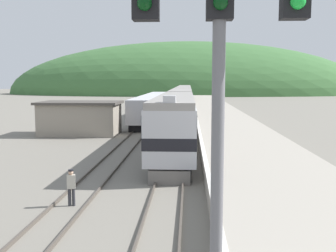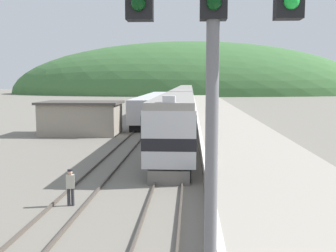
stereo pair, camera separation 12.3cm
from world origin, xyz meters
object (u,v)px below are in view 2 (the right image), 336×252
object	(u,v)px
siding_train	(154,106)
signal_mast_main	(213,59)
carriage_fourth	(186,94)
carriage_second	(182,105)
carriage_third	(185,98)
track_worker	(70,185)
express_train_lead_car	(176,121)

from	to	relation	value
siding_train	signal_mast_main	world-z (taller)	signal_mast_main
siding_train	signal_mast_main	bearing A→B (deg)	-83.62
carriage_fourth	siding_train	size ratio (longest dim) A/B	0.62
carriage_second	carriage_third	xyz separation A→B (m)	(0.00, 20.30, 0.00)
carriage_second	carriage_fourth	world-z (taller)	same
carriage_third	signal_mast_main	world-z (taller)	signal_mast_main
track_worker	express_train_lead_car	bearing A→B (deg)	73.37
siding_train	signal_mast_main	size ratio (longest dim) A/B	3.78
express_train_lead_car	track_worker	xyz separation A→B (m)	(-4.08, -13.66, -1.44)
siding_train	track_worker	bearing A→B (deg)	-89.92
carriage_second	track_worker	size ratio (longest dim) A/B	12.02
signal_mast_main	track_worker	xyz separation A→B (m)	(-5.53, 10.37, -4.85)
siding_train	track_worker	xyz separation A→B (m)	(0.05, -39.58, -0.86)
carriage_second	express_train_lead_car	bearing A→B (deg)	-90.00
carriage_third	siding_train	bearing A→B (deg)	-104.86
carriage_second	track_worker	xyz separation A→B (m)	(-4.08, -34.86, -1.43)
carriage_second	signal_mast_main	size ratio (longest dim) A/B	2.33
express_train_lead_car	carriage_second	xyz separation A→B (m)	(0.00, 21.20, -0.01)
express_train_lead_car	siding_train	bearing A→B (deg)	99.06
express_train_lead_car	siding_train	world-z (taller)	express_train_lead_car
signal_mast_main	express_train_lead_car	bearing A→B (deg)	93.46
carriage_fourth	signal_mast_main	size ratio (longest dim) A/B	2.33
express_train_lead_car	carriage_fourth	distance (m)	61.80
carriage_fourth	track_worker	xyz separation A→B (m)	(-4.08, -75.46, -1.43)
signal_mast_main	track_worker	distance (m)	12.72
carriage_third	carriage_fourth	world-z (taller)	same
express_train_lead_car	siding_train	size ratio (longest dim) A/B	0.66
express_train_lead_car	carriage_fourth	world-z (taller)	express_train_lead_car
carriage_third	siding_train	world-z (taller)	carriage_third
carriage_second	signal_mast_main	distance (m)	45.38
carriage_second	siding_train	distance (m)	6.31
express_train_lead_car	siding_train	distance (m)	26.26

